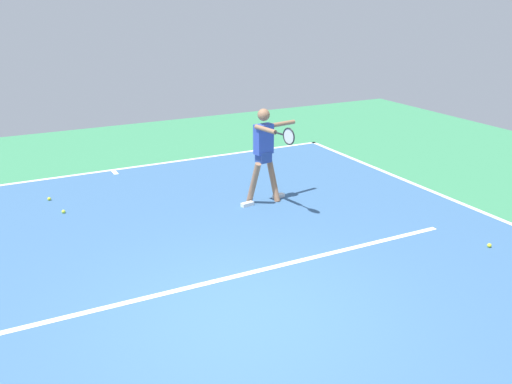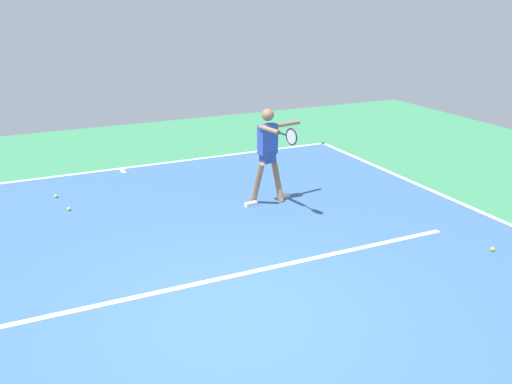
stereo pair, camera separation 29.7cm
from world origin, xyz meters
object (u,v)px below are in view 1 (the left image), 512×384
object	(u,v)px
tennis_ball_far_corner	(63,212)
tennis_ball_near_player	(489,245)
tennis_ball_near_service_line	(49,199)
tennis_player	(265,150)

from	to	relation	value
tennis_ball_far_corner	tennis_ball_near_player	bearing A→B (deg)	141.43
tennis_ball_near_service_line	tennis_ball_far_corner	distance (m)	0.81
tennis_player	tennis_ball_near_player	distance (m)	4.10
tennis_ball_near_player	tennis_ball_far_corner	world-z (taller)	same
tennis_player	tennis_ball_near_service_line	size ratio (longest dim) A/B	27.14
tennis_ball_near_player	tennis_ball_near_service_line	bearing A→B (deg)	-42.57
tennis_ball_near_service_line	tennis_ball_near_player	world-z (taller)	same
tennis_player	tennis_ball_far_corner	world-z (taller)	tennis_player
tennis_ball_near_player	tennis_ball_far_corner	distance (m)	7.20
tennis_player	tennis_ball_far_corner	distance (m)	3.78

